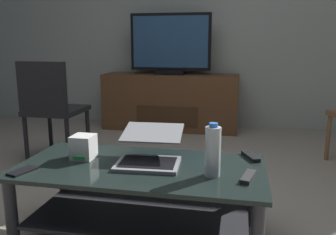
% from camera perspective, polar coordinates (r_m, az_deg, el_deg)
% --- Properties ---
extents(ground_plane, '(7.68, 7.68, 0.00)m').
position_cam_1_polar(ground_plane, '(2.18, -0.79, -16.20)').
color(ground_plane, '#9E9384').
extents(back_wall, '(6.40, 0.12, 2.80)m').
position_cam_1_polar(back_wall, '(4.46, 6.50, 16.78)').
color(back_wall, '#A8B2A8').
rests_on(back_wall, ground).
extents(coffee_table, '(1.27, 0.62, 0.41)m').
position_cam_1_polar(coffee_table, '(1.88, -4.42, -11.42)').
color(coffee_table, black).
rests_on(coffee_table, ground).
extents(media_cabinet, '(1.60, 0.46, 0.66)m').
position_cam_1_polar(media_cabinet, '(4.24, 0.43, 2.58)').
color(media_cabinet, brown).
rests_on(media_cabinet, ground).
extents(television, '(0.94, 0.20, 0.70)m').
position_cam_1_polar(television, '(4.16, 0.39, 11.65)').
color(television, black).
rests_on(television, media_cabinet).
extents(side_chair, '(0.44, 0.44, 0.89)m').
position_cam_1_polar(side_chair, '(3.10, -18.39, 1.75)').
color(side_chair, black).
rests_on(side_chair, ground).
extents(laptop, '(0.35, 0.41, 0.17)m').
position_cam_1_polar(laptop, '(1.87, -2.96, -5.40)').
color(laptop, gray).
rests_on(laptop, coffee_table).
extents(router_box, '(0.12, 0.12, 0.13)m').
position_cam_1_polar(router_box, '(1.97, -13.56, -4.66)').
color(router_box, white).
rests_on(router_box, coffee_table).
extents(water_bottle_near, '(0.07, 0.07, 0.26)m').
position_cam_1_polar(water_bottle_near, '(1.67, 7.28, -5.43)').
color(water_bottle_near, silver).
rests_on(water_bottle_near, coffee_table).
extents(cell_phone, '(0.11, 0.15, 0.01)m').
position_cam_1_polar(cell_phone, '(1.88, -22.50, -8.02)').
color(cell_phone, black).
rests_on(cell_phone, coffee_table).
extents(tv_remote, '(0.10, 0.16, 0.02)m').
position_cam_1_polar(tv_remote, '(1.99, 13.25, -6.14)').
color(tv_remote, black).
rests_on(tv_remote, coffee_table).
extents(soundbar_remote, '(0.08, 0.17, 0.02)m').
position_cam_1_polar(soundbar_remote, '(1.70, 12.91, -9.34)').
color(soundbar_remote, '#2D2D30').
rests_on(soundbar_remote, coffee_table).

